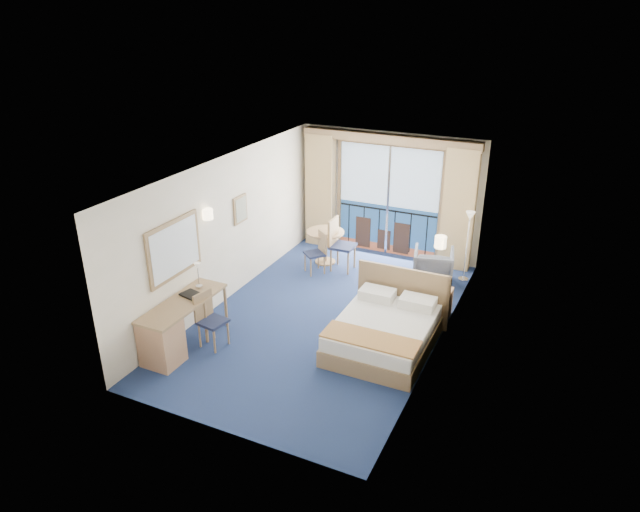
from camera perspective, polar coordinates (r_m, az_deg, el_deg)
The scene contains 22 objects.
floor at distance 10.19m, azimuth 0.62°, elevation -6.16°, with size 6.50×6.50×0.00m, color navy.
room_walls at distance 9.43m, azimuth 0.67°, elevation 3.23°, with size 4.04×6.54×2.72m.
balcony_door at distance 12.48m, azimuth 6.78°, elevation 5.20°, with size 2.36×0.03×2.52m.
curtain_left at distance 12.84m, azimuth 0.03°, elevation 6.54°, with size 0.65×0.22×2.55m, color tan.
curtain_right at distance 11.93m, azimuth 13.69°, elevation 4.48°, with size 0.65×0.22×2.55m, color tan.
pelmet at distance 11.99m, azimuth 6.97°, elevation 11.56°, with size 3.80×0.25×0.18m, color #9D7655.
mirror at distance 9.32m, azimuth -14.36°, elevation 0.69°, with size 0.05×1.25×0.95m.
wall_print at distance 10.76m, azimuth -7.96°, elevation 4.65°, with size 0.04×0.42×0.52m.
sconce_left at distance 9.85m, azimuth -11.16°, elevation 4.14°, with size 0.18×0.18×0.18m, color #FFE4B2.
sconce_right at distance 8.70m, azimuth 11.96°, elevation 1.38°, with size 0.18×0.18×0.18m, color #FFE4B2.
bed at distance 9.31m, azimuth 6.49°, elevation -7.43°, with size 1.63×1.93×1.02m.
nightstand at distance 10.37m, azimuth 11.86°, elevation -4.54°, with size 0.39×0.37×0.51m, color tan.
phone at distance 10.22m, azimuth 11.98°, elevation -3.15°, with size 0.16×0.13×0.07m, color silver.
armchair at distance 11.49m, azimuth 11.23°, elevation -1.02°, with size 0.76×0.78×0.71m, color #434751.
floor_lamp at distance 11.46m, azimuth 14.66°, elevation 2.64°, with size 0.20×0.20×1.45m.
desk at distance 9.18m, azimuth -15.11°, elevation -7.61°, with size 0.58×1.68×0.79m.
desk_chair at distance 9.36m, azimuth -11.06°, elevation -5.93°, with size 0.46×0.45×0.92m.
folder at distance 9.46m, azimuth -12.75°, elevation -3.78°, with size 0.33×0.25×0.03m, color black.
desk_lamp at distance 9.56m, azimuth -12.14°, elevation -1.37°, with size 0.12×0.12×0.43m.
round_table at distance 12.09m, azimuth 0.54°, elevation 1.73°, with size 0.80×0.80×0.72m.
table_chair_a at distance 11.77m, azimuth 1.89°, elevation 1.48°, with size 0.49×0.48×1.10m.
table_chair_b at distance 11.67m, azimuth -0.20°, elevation 0.62°, with size 0.54×0.54×0.88m.
Camera 1 is at (3.64, -8.04, 5.10)m, focal length 32.00 mm.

